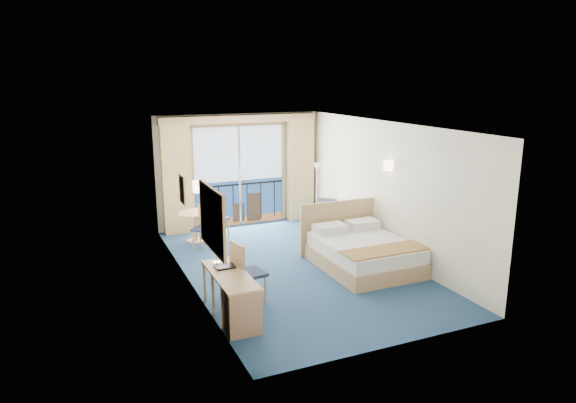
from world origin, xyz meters
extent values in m
plane|color=navy|center=(0.00, 0.00, 0.00)|extent=(6.50, 6.50, 0.00)
cube|color=silver|center=(0.00, 3.26, 1.35)|extent=(4.00, 0.02, 2.70)
cube|color=silver|center=(0.00, -3.26, 1.35)|extent=(4.00, 0.02, 2.70)
cube|color=silver|center=(-2.01, 0.00, 1.35)|extent=(0.02, 6.50, 2.70)
cube|color=silver|center=(2.01, 0.00, 1.35)|extent=(0.02, 6.50, 2.70)
cube|color=white|center=(0.00, 0.00, 2.71)|extent=(4.00, 6.50, 0.02)
cube|color=navy|center=(0.00, 3.22, 0.56)|extent=(2.20, 0.02, 1.08)
cube|color=#AEC1E4|center=(0.00, 3.22, 1.76)|extent=(2.20, 0.02, 1.32)
cube|color=#A15F32|center=(0.00, 3.22, 0.10)|extent=(2.20, 0.02, 0.20)
cube|color=black|center=(0.00, 3.22, 1.00)|extent=(2.20, 0.02, 0.04)
cube|color=tan|center=(0.00, 3.21, 2.46)|extent=(2.36, 0.03, 0.12)
cube|color=tan|center=(-1.15, 3.21, 1.20)|extent=(0.06, 0.03, 2.40)
cube|color=tan|center=(1.15, 3.21, 1.20)|extent=(0.06, 0.03, 2.40)
cube|color=silver|center=(0.00, 3.21, 1.20)|extent=(0.05, 0.02, 2.40)
cube|color=#3B281B|center=(0.35, 3.21, 0.40)|extent=(0.35, 0.02, 0.70)
cube|color=#3B281B|center=(-0.55, 3.21, 0.40)|extent=(0.35, 0.02, 0.70)
cube|color=#3B281B|center=(-0.05, 3.21, 0.30)|extent=(0.30, 0.02, 0.45)
cube|color=black|center=(-0.90, 3.22, 0.55)|extent=(0.02, 0.01, 0.90)
cube|color=black|center=(-0.54, 3.22, 0.55)|extent=(0.02, 0.01, 0.90)
cube|color=black|center=(-0.18, 3.22, 0.55)|extent=(0.03, 0.01, 0.90)
cube|color=black|center=(0.18, 3.22, 0.55)|extent=(0.03, 0.01, 0.90)
cube|color=black|center=(0.54, 3.22, 0.55)|extent=(0.02, 0.01, 0.90)
cube|color=black|center=(0.90, 3.22, 0.55)|extent=(0.02, 0.01, 0.90)
cube|color=#D8C577|center=(-1.55, 3.07, 1.28)|extent=(0.65, 0.22, 2.55)
cube|color=#D8C577|center=(1.55, 3.07, 1.28)|extent=(0.65, 0.22, 2.55)
cube|color=tan|center=(0.00, 3.10, 2.58)|extent=(3.80, 0.25, 0.18)
cube|color=tan|center=(-1.98, -1.50, 1.55)|extent=(0.04, 1.25, 0.95)
cube|color=#AFB8C2|center=(-1.95, -1.50, 1.55)|extent=(0.01, 1.12, 0.82)
cube|color=tan|center=(-1.98, 0.45, 1.60)|extent=(0.03, 0.42, 0.52)
cube|color=gray|center=(-1.96, 0.45, 1.60)|extent=(0.01, 0.34, 0.44)
cylinder|color=#FFE8B2|center=(-1.94, -0.60, 1.85)|extent=(0.18, 0.18, 0.18)
cylinder|color=#FFE8B2|center=(1.94, -0.15, 1.85)|extent=(0.18, 0.18, 0.18)
cube|color=tan|center=(1.19, -0.60, 0.15)|extent=(1.58, 1.97, 0.30)
cube|color=silver|center=(1.19, -0.60, 0.42)|extent=(1.52, 1.91, 0.25)
cube|color=#A36F3F|center=(1.19, -1.24, 0.56)|extent=(1.56, 0.54, 0.03)
cube|color=silver|center=(0.82, 0.11, 0.63)|extent=(0.61, 0.39, 0.18)
cube|color=silver|center=(1.57, 0.11, 0.63)|extent=(0.61, 0.39, 0.18)
cube|color=tan|center=(1.19, 0.44, 0.54)|extent=(1.72, 0.06, 1.08)
cube|color=tan|center=(1.77, 0.91, 0.27)|extent=(0.41, 0.39, 0.54)
cube|color=silver|center=(1.79, 0.91, 0.58)|extent=(0.18, 0.15, 0.07)
imported|color=#41484F|center=(1.65, 1.81, 0.37)|extent=(1.13, 1.13, 0.74)
cylinder|color=silver|center=(1.66, 2.35, 0.01)|extent=(0.21, 0.21, 0.03)
cylinder|color=silver|center=(1.66, 2.35, 0.73)|extent=(0.02, 0.02, 1.45)
cone|color=beige|center=(1.66, 2.35, 1.45)|extent=(0.19, 0.19, 0.17)
cube|color=tan|center=(-1.74, -1.53, 0.67)|extent=(0.50, 1.47, 0.04)
cube|color=tan|center=(-1.74, -2.04, 0.33)|extent=(0.48, 0.44, 0.65)
cylinder|color=tan|center=(-1.96, -1.35, 0.33)|extent=(0.05, 0.05, 0.65)
cylinder|color=tan|center=(-1.51, -1.35, 0.33)|extent=(0.05, 0.05, 0.65)
cylinder|color=tan|center=(-1.96, -0.85, 0.33)|extent=(0.05, 0.05, 0.65)
cylinder|color=tan|center=(-1.51, -0.85, 0.33)|extent=(0.05, 0.05, 0.65)
cube|color=#1E2647|center=(-1.32, -1.19, 0.50)|extent=(0.52, 0.52, 0.05)
cube|color=tan|center=(-1.53, -1.22, 0.78)|extent=(0.12, 0.45, 0.53)
cylinder|color=tan|center=(-1.11, -1.33, 0.24)|extent=(0.04, 0.04, 0.48)
cylinder|color=tan|center=(-1.17, -0.98, 0.24)|extent=(0.04, 0.04, 0.48)
cylinder|color=tan|center=(-1.46, -1.40, 0.24)|extent=(0.04, 0.04, 0.48)
cylinder|color=tan|center=(-1.53, -1.04, 0.24)|extent=(0.04, 0.04, 0.48)
cube|color=black|center=(-1.73, -1.24, 0.70)|extent=(0.30, 0.23, 0.03)
cylinder|color=silver|center=(-1.81, -1.06, 0.72)|extent=(0.12, 0.12, 0.02)
cylinder|color=silver|center=(-1.81, -1.06, 0.90)|extent=(0.02, 0.02, 0.39)
cone|color=beige|center=(-1.81, -1.06, 1.09)|extent=(0.11, 0.11, 0.10)
cylinder|color=tan|center=(-1.34, 2.30, 0.65)|extent=(0.74, 0.74, 0.04)
cylinder|color=tan|center=(-1.34, 2.30, 0.32)|extent=(0.07, 0.07, 0.65)
cylinder|color=tan|center=(-1.34, 2.30, 0.01)|extent=(0.41, 0.41, 0.03)
cube|color=#1E2647|center=(-0.82, 2.35, 0.44)|extent=(0.55, 0.55, 0.05)
cube|color=tan|center=(-0.97, 2.24, 0.69)|extent=(0.26, 0.35, 0.47)
cylinder|color=tan|center=(-0.59, 2.31, 0.21)|extent=(0.03, 0.03, 0.43)
cylinder|color=tan|center=(-0.77, 2.57, 0.21)|extent=(0.03, 0.03, 0.43)
cylinder|color=tan|center=(-0.86, 2.12, 0.21)|extent=(0.03, 0.03, 0.43)
cylinder|color=tan|center=(-1.04, 2.39, 0.21)|extent=(0.03, 0.03, 0.43)
cube|color=#1E2647|center=(-1.31, 1.76, 0.43)|extent=(0.54, 0.54, 0.05)
cube|color=tan|center=(-1.19, 1.89, 0.67)|extent=(0.31, 0.29, 0.46)
cylinder|color=tan|center=(-1.53, 1.75, 0.21)|extent=(0.03, 0.03, 0.41)
cylinder|color=tan|center=(-1.31, 1.54, 0.21)|extent=(0.03, 0.03, 0.41)
cylinder|color=tan|center=(-1.32, 1.98, 0.21)|extent=(0.03, 0.03, 0.41)
cylinder|color=tan|center=(-1.09, 1.77, 0.21)|extent=(0.03, 0.03, 0.41)
camera|label=1|loc=(-3.81, -8.42, 3.53)|focal=32.00mm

